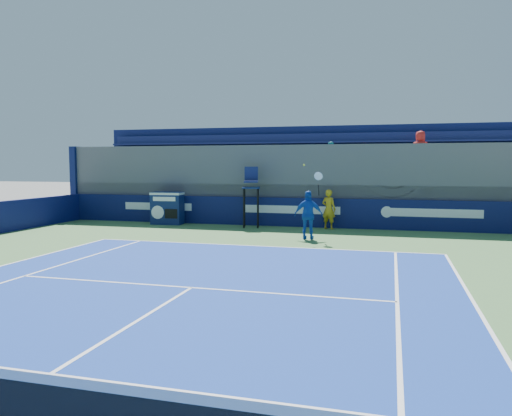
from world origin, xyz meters
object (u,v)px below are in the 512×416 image
(match_clock, at_px, (167,207))
(umpire_chair, at_px, (251,190))
(ball_person, at_px, (329,209))
(tennis_player, at_px, (309,215))

(match_clock, distance_m, umpire_chair, 3.84)
(ball_person, xyz_separation_m, match_clock, (-6.88, -0.19, -0.06))
(ball_person, bearing_deg, match_clock, 21.00)
(match_clock, xyz_separation_m, tennis_player, (6.54, -2.67, 0.11))
(umpire_chair, height_order, tennis_player, tennis_player)
(ball_person, distance_m, umpire_chair, 3.22)
(ball_person, height_order, tennis_player, tennis_player)
(match_clock, bearing_deg, ball_person, 1.61)
(tennis_player, bearing_deg, match_clock, 157.78)
(ball_person, bearing_deg, tennis_player, 102.64)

